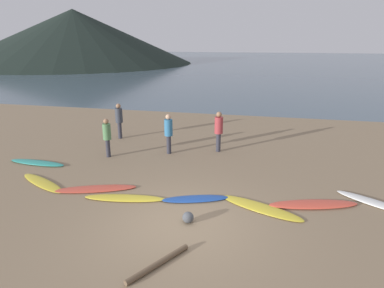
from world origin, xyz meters
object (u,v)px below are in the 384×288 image
Objects in this scene: surfboard_0 at (37,163)px; surfboard_3 at (125,198)px; person_0 at (219,128)px; driftwood_log at (158,263)px; surfboard_5 at (261,208)px; person_3 at (107,135)px; person_2 at (119,118)px; surfboard_2 at (95,189)px; surfboard_4 at (195,199)px; person_1 at (169,131)px; surfboard_1 at (43,183)px; surfboard_6 at (313,204)px; surfboard_7 at (376,203)px; beach_rock_near at (188,217)px.

surfboard_0 reaches higher than surfboard_3.
driftwood_log is at bearing -11.90° from person_0.
surfboard_5 is 6.87m from person_3.
surfboard_5 is 1.48× the size of person_2.
surfboard_3 is 1.45× the size of person_2.
surfboard_0 is 0.92× the size of surfboard_2.
surfboard_4 is 1.19× the size of person_1.
surfboard_4 is at bearing -10.94° from person_0.
surfboard_4 is at bearing 26.67° from surfboard_1.
driftwood_log is at bearing -76.04° from person_2.
surfboard_6 is at bearing 91.77° from person_3.
surfboard_4 is at bearing -19.70° from surfboard_2.
surfboard_6 reaches higher than surfboard_7.
person_1 reaches higher than driftwood_log.
person_1 is (4.54, 2.27, 0.93)m from surfboard_0.
person_2 is (-8.20, 5.08, 0.93)m from surfboard_6.
person_3 is at bearing 135.55° from beach_rock_near.
surfboard_0 is 1.37× the size of person_0.
person_2 is 2.62m from person_3.
person_1 is 5.62× the size of beach_rock_near.
person_1 is (-7.06, 3.02, 0.93)m from surfboard_7.
person_3 is at bearing 99.19° from surfboard_1.
surfboard_0 is at bearing 143.63° from driftwood_log.
surfboard_7 is at bearing -8.48° from person_1.
person_0 is at bearing 131.75° from person_3.
driftwood_log is at bearing -64.87° from surfboard_2.
surfboard_7 is 11.02m from person_2.
beach_rock_near reaches higher than surfboard_7.
surfboard_5 is at bearing 83.81° from person_3.
surfboard_4 is at bearing -136.36° from surfboard_7.
surfboard_2 is 1.03× the size of surfboard_5.
person_2 reaches higher than beach_rock_near.
surfboard_7 is at bearing 22.83° from beach_rock_near.
person_0 is (-1.89, 4.69, 0.97)m from surfboard_5.
person_3 is at bearing 177.59° from surfboard_5.
person_0 reaches higher than surfboard_7.
person_0 is 5.91m from beach_rock_near.
surfboard_3 is 1.07× the size of surfboard_7.
surfboard_3 is 4.37m from person_1.
surfboard_5 is 0.97× the size of surfboard_6.
person_3 is (-9.31, 2.08, 0.88)m from surfboard_7.
surfboard_2 is 5.80m from person_2.
surfboard_6 is (8.48, 0.36, 0.02)m from surfboard_1.
person_2 is (-2.80, 5.87, 0.95)m from surfboard_3.
beach_rock_near is (3.29, -1.26, 0.11)m from surfboard_2.
surfboard_4 reaches higher than surfboard_2.
surfboard_3 is 3.95m from surfboard_5.
surfboard_2 is at bearing 38.93° from person_3.
surfboard_4 reaches higher than surfboard_3.
surfboard_0 reaches higher than surfboard_4.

